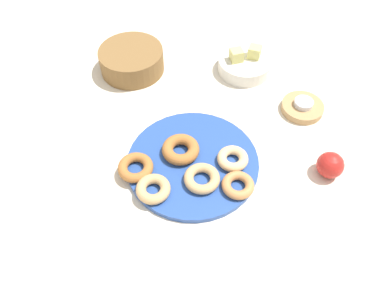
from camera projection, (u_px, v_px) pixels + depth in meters
ground_plane at (193, 164)px, 0.99m from camera, size 2.40×2.40×0.00m
donut_plate at (193, 163)px, 0.98m from camera, size 0.33×0.33×0.01m
donut_0 at (233, 159)px, 0.96m from camera, size 0.11×0.11×0.02m
donut_1 at (136, 167)px, 0.95m from camera, size 0.10×0.10×0.02m
donut_2 at (238, 185)px, 0.92m from camera, size 0.11×0.11×0.02m
donut_3 at (202, 178)px, 0.93m from camera, size 0.10×0.10×0.02m
donut_4 at (181, 149)px, 0.98m from camera, size 0.12×0.12×0.03m
donut_5 at (153, 189)px, 0.91m from camera, size 0.11×0.11×0.02m
candle_holder at (302, 108)px, 1.10m from camera, size 0.12×0.12×0.02m
tealight at (304, 103)px, 1.08m from camera, size 0.05×0.05×0.02m
basket at (132, 60)px, 1.19m from camera, size 0.25×0.25×0.07m
fruit_bowl at (244, 65)px, 1.20m from camera, size 0.16×0.16×0.04m
melon_chunk_left at (236, 55)px, 1.17m from camera, size 0.04×0.04×0.04m
melon_chunk_right at (255, 52)px, 1.18m from camera, size 0.05×0.05×0.04m
apple at (330, 165)px, 0.94m from camera, size 0.07×0.07×0.07m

